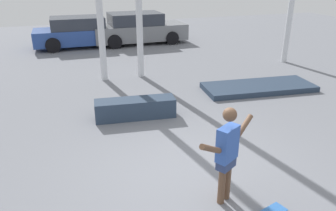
{
  "coord_description": "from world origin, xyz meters",
  "views": [
    {
      "loc": [
        -1.91,
        -4.39,
        3.21
      ],
      "look_at": [
        0.07,
        1.39,
        0.68
      ],
      "focal_mm": 35.0,
      "sensor_mm": 36.0,
      "label": 1
    }
  ],
  "objects_px": {
    "skateboarder": "(227,151)",
    "manual_pad": "(259,87)",
    "parked_car_grey": "(138,29)",
    "grind_box": "(135,108)",
    "parked_car_blue": "(81,32)"
  },
  "relations": [
    {
      "from": "skateboarder",
      "to": "grind_box",
      "type": "distance_m",
      "value": 3.46
    },
    {
      "from": "grind_box",
      "to": "parked_car_blue",
      "type": "xyz_separation_m",
      "value": [
        -0.45,
        8.31,
        0.41
      ]
    },
    {
      "from": "skateboarder",
      "to": "manual_pad",
      "type": "bearing_deg",
      "value": 21.53
    },
    {
      "from": "skateboarder",
      "to": "parked_car_grey",
      "type": "height_order",
      "value": "skateboarder"
    },
    {
      "from": "skateboarder",
      "to": "parked_car_grey",
      "type": "bearing_deg",
      "value": 52.45
    },
    {
      "from": "skateboarder",
      "to": "manual_pad",
      "type": "distance_m",
      "value": 5.3
    },
    {
      "from": "manual_pad",
      "to": "parked_car_grey",
      "type": "relative_size",
      "value": 0.74
    },
    {
      "from": "grind_box",
      "to": "manual_pad",
      "type": "relative_size",
      "value": 0.58
    },
    {
      "from": "parked_car_grey",
      "to": "skateboarder",
      "type": "bearing_deg",
      "value": -98.34
    },
    {
      "from": "manual_pad",
      "to": "skateboarder",
      "type": "bearing_deg",
      "value": -128.89
    },
    {
      "from": "parked_car_grey",
      "to": "grind_box",
      "type": "bearing_deg",
      "value": -104.99
    },
    {
      "from": "grind_box",
      "to": "parked_car_blue",
      "type": "bearing_deg",
      "value": 93.08
    },
    {
      "from": "skateboarder",
      "to": "grind_box",
      "type": "relative_size",
      "value": 0.82
    },
    {
      "from": "skateboarder",
      "to": "manual_pad",
      "type": "height_order",
      "value": "skateboarder"
    },
    {
      "from": "manual_pad",
      "to": "parked_car_blue",
      "type": "relative_size",
      "value": 0.77
    }
  ]
}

